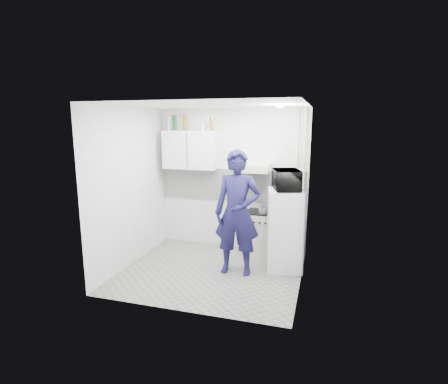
# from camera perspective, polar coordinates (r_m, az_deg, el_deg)

# --- Properties ---
(floor) EXTENTS (2.80, 2.80, 0.00)m
(floor) POSITION_cam_1_polar(r_m,az_deg,el_deg) (5.75, -2.09, -12.81)
(floor) COLOR gray
(floor) RESTS_ON ground
(ceiling) EXTENTS (2.80, 2.80, 0.00)m
(ceiling) POSITION_cam_1_polar(r_m,az_deg,el_deg) (5.26, -2.29, 14.03)
(ceiling) COLOR white
(ceiling) RESTS_ON wall_back
(wall_back) EXTENTS (2.80, 0.00, 2.80)m
(wall_back) POSITION_cam_1_polar(r_m,az_deg,el_deg) (6.53, 1.31, 2.06)
(wall_back) COLOR silver
(wall_back) RESTS_ON floor
(wall_left) EXTENTS (0.00, 2.60, 2.60)m
(wall_left) POSITION_cam_1_polar(r_m,az_deg,el_deg) (5.94, -15.09, 0.74)
(wall_left) COLOR silver
(wall_left) RESTS_ON floor
(wall_right) EXTENTS (0.00, 2.60, 2.60)m
(wall_right) POSITION_cam_1_polar(r_m,az_deg,el_deg) (5.09, 12.93, -0.88)
(wall_right) COLOR silver
(wall_right) RESTS_ON floor
(person) EXTENTS (0.74, 0.50, 1.95)m
(person) POSITION_cam_1_polar(r_m,az_deg,el_deg) (5.40, 2.18, -3.42)
(person) COLOR #16143A
(person) RESTS_ON floor
(stove) EXTENTS (0.48, 0.48, 0.76)m
(stove) POSITION_cam_1_polar(r_m,az_deg,el_deg) (6.38, 5.75, -6.70)
(stove) COLOR beige
(stove) RESTS_ON floor
(fridge) EXTENTS (0.64, 0.64, 1.31)m
(fridge) POSITION_cam_1_polar(r_m,az_deg,el_deg) (5.71, 9.92, -6.11)
(fridge) COLOR white
(fridge) RESTS_ON floor
(stove_top) EXTENTS (0.46, 0.46, 0.03)m
(stove_top) POSITION_cam_1_polar(r_m,az_deg,el_deg) (6.27, 5.83, -3.25)
(stove_top) COLOR black
(stove_top) RESTS_ON stove
(saucepan) EXTENTS (0.20, 0.20, 0.11)m
(saucepan) POSITION_cam_1_polar(r_m,az_deg,el_deg) (6.18, 6.56, -2.84)
(saucepan) COLOR silver
(saucepan) RESTS_ON stove_top
(microwave) EXTENTS (0.66, 0.54, 0.32)m
(microwave) POSITION_cam_1_polar(r_m,az_deg,el_deg) (5.53, 10.21, 1.96)
(microwave) COLOR black
(microwave) RESTS_ON fridge
(bottle_a) EXTENTS (0.06, 0.06, 0.27)m
(bottle_a) POSITION_cam_1_polar(r_m,az_deg,el_deg) (6.69, -9.00, 11.05)
(bottle_a) COLOR #B2B7BC
(bottle_a) RESTS_ON upper_cabinet
(bottle_b) EXTENTS (0.07, 0.07, 0.28)m
(bottle_b) POSITION_cam_1_polar(r_m,az_deg,el_deg) (6.64, -8.08, 11.13)
(bottle_b) COLOR #144C1E
(bottle_b) RESTS_ON upper_cabinet
(bottle_c) EXTENTS (0.07, 0.07, 0.29)m
(bottle_c) POSITION_cam_1_polar(r_m,az_deg,el_deg) (6.56, -6.42, 11.20)
(bottle_c) COLOR brown
(bottle_c) RESTS_ON upper_cabinet
(canister_b) EXTENTS (0.07, 0.07, 0.14)m
(canister_b) POSITION_cam_1_polar(r_m,az_deg,el_deg) (6.43, -3.54, 10.56)
(canister_b) COLOR #B2B7BC
(canister_b) RESTS_ON upper_cabinet
(bottle_e) EXTENTS (0.06, 0.06, 0.25)m
(bottle_e) POSITION_cam_1_polar(r_m,az_deg,el_deg) (6.38, -2.07, 11.08)
(bottle_e) COLOR brown
(bottle_e) RESTS_ON upper_cabinet
(upper_cabinet) EXTENTS (1.00, 0.35, 0.70)m
(upper_cabinet) POSITION_cam_1_polar(r_m,az_deg,el_deg) (6.54, -5.48, 6.87)
(upper_cabinet) COLOR white
(upper_cabinet) RESTS_ON wall_back
(range_hood) EXTENTS (0.60, 0.50, 0.14)m
(range_hood) POSITION_cam_1_polar(r_m,az_deg,el_deg) (6.15, 4.77, 3.98)
(range_hood) COLOR beige
(range_hood) RESTS_ON wall_back
(backsplash) EXTENTS (2.74, 0.03, 0.60)m
(backsplash) POSITION_cam_1_polar(r_m,az_deg,el_deg) (6.53, 1.27, 1.17)
(backsplash) COLOR white
(backsplash) RESTS_ON wall_back
(pipe_a) EXTENTS (0.05, 0.05, 2.60)m
(pipe_a) POSITION_cam_1_polar(r_m,az_deg,el_deg) (6.24, 12.71, 1.35)
(pipe_a) COLOR beige
(pipe_a) RESTS_ON floor
(pipe_b) EXTENTS (0.04, 0.04, 2.60)m
(pipe_b) POSITION_cam_1_polar(r_m,az_deg,el_deg) (6.25, 11.62, 1.41)
(pipe_b) COLOR beige
(pipe_b) RESTS_ON floor
(ceiling_spot_fixture) EXTENTS (0.10, 0.10, 0.02)m
(ceiling_spot_fixture) POSITION_cam_1_polar(r_m,az_deg,el_deg) (5.22, 9.20, 13.59)
(ceiling_spot_fixture) COLOR white
(ceiling_spot_fixture) RESTS_ON ceiling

